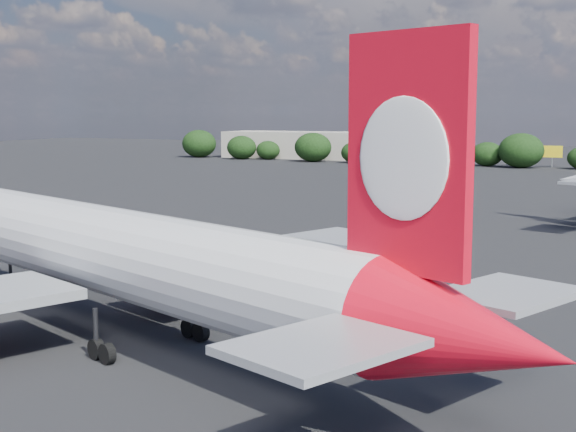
% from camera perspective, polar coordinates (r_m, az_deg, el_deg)
% --- Properties ---
extents(ground, '(500.00, 500.00, 0.00)m').
position_cam_1_polar(ground, '(100.17, 3.18, -0.77)').
color(ground, black).
rests_on(ground, ground).
extents(qantas_airliner, '(52.00, 50.06, 17.66)m').
position_cam_1_polar(qantas_airliner, '(49.47, -10.48, -3.14)').
color(qantas_airliner, white).
rests_on(qantas_airliner, ground).
extents(terminal_building, '(42.00, 16.00, 8.00)m').
position_cam_1_polar(terminal_building, '(246.28, 0.42, 5.09)').
color(terminal_building, gray).
rests_on(terminal_building, ground).
extents(highway_sign, '(6.00, 0.30, 4.50)m').
position_cam_1_polar(highway_sign, '(215.49, 10.12, 4.40)').
color(highway_sign, '#14661C').
rests_on(highway_sign, ground).
extents(billboard_yellow, '(5.00, 0.30, 5.50)m').
position_cam_1_polar(billboard_yellow, '(215.85, 18.28, 4.34)').
color(billboard_yellow, yellow).
rests_on(billboard_yellow, ground).
extents(horizon_treeline, '(209.45, 16.70, 8.77)m').
position_cam_1_polar(horizon_treeline, '(214.82, 15.12, 4.41)').
color(horizon_treeline, black).
rests_on(horizon_treeline, ground).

